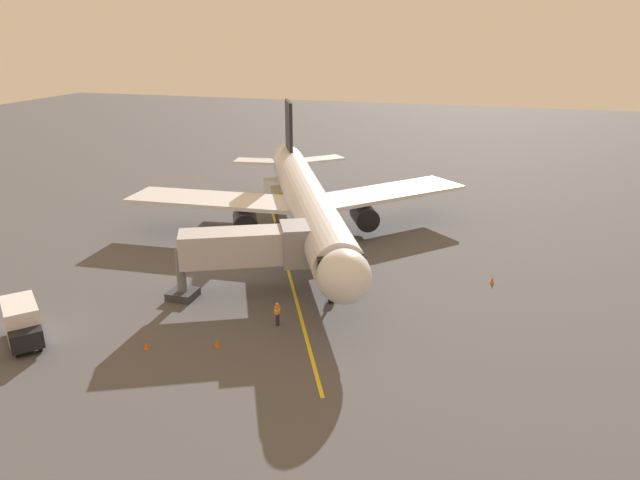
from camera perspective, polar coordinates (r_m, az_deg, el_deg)
ground_plane at (r=59.29m, az=-1.60°, el=0.69°), size 220.00×220.00×0.00m
apron_lead_in_line at (r=51.55m, az=-3.25°, el=-2.33°), size 17.23×36.30×0.01m
airplane at (r=55.89m, az=-1.30°, el=3.80°), size 31.79×37.88×11.50m
jet_bridge at (r=44.83m, az=-6.20°, el=-0.72°), size 11.09×7.05×5.40m
ground_crew_marshaller at (r=40.99m, az=-4.12°, el=-7.08°), size 0.33×0.44×1.71m
box_truck_near_nose at (r=43.19m, az=-26.73°, el=-7.11°), size 4.72×4.54×2.62m
box_truck_portside at (r=68.92m, az=-4.22°, el=4.58°), size 4.20×4.90×2.62m
safety_cone_nose_left at (r=49.60m, az=16.25°, el=-3.71°), size 0.32×0.32×0.55m
safety_cone_nose_right at (r=39.91m, az=-16.40°, el=-9.69°), size 0.32×0.32×0.55m
safety_cone_wing_port at (r=39.16m, az=-9.88°, el=-9.73°), size 0.32×0.32×0.55m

